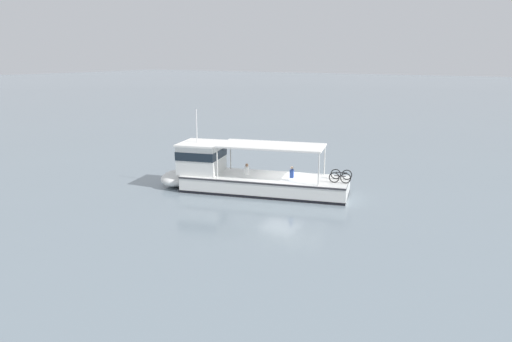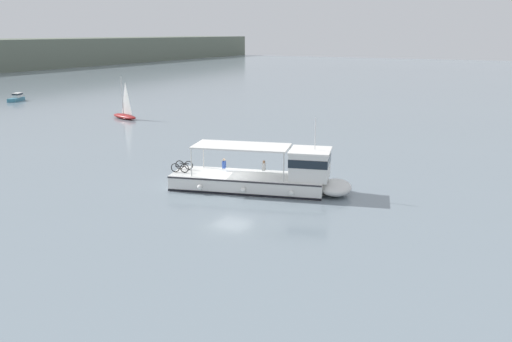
# 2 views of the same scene
# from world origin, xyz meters

# --- Properties ---
(ground_plane) EXTENTS (400.00, 400.00, 0.00)m
(ground_plane) POSITION_xyz_m (0.00, 0.00, 0.00)
(ground_plane) COLOR gray
(ferry_main) EXTENTS (6.46, 13.06, 5.32)m
(ferry_main) POSITION_xyz_m (1.14, -2.38, 1.01)
(ferry_main) COLOR white
(ferry_main) RESTS_ON ground
(sailboat_near_port) EXTENTS (2.71, 5.00, 5.40)m
(sailboat_near_port) POSITION_xyz_m (21.17, 28.83, 0.54)
(sailboat_near_port) COLOR maroon
(sailboat_near_port) RESTS_ON ground
(motorboat_horizon_east) EXTENTS (3.80, 2.77, 1.26)m
(motorboat_horizon_east) POSITION_xyz_m (26.85, 56.77, 0.54)
(motorboat_horizon_east) COLOR teal
(motorboat_horizon_east) RESTS_ON ground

